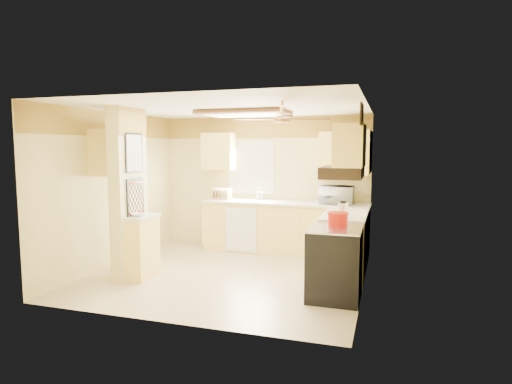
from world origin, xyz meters
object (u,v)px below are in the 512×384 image
(microwave, at_px, (337,195))
(dutch_oven, at_px, (338,219))
(bowl, at_px, (139,215))
(stove, at_px, (335,263))
(kettle, at_px, (343,209))

(microwave, xyz_separation_m, dutch_oven, (0.25, -2.04, -0.09))
(microwave, distance_m, bowl, 3.40)
(stove, bearing_deg, bowl, -177.96)
(microwave, distance_m, kettle, 1.37)
(microwave, height_order, bowl, microwave)
(dutch_oven, relative_size, kettle, 1.23)
(stove, height_order, kettle, kettle)
(microwave, height_order, kettle, microwave)
(microwave, distance_m, dutch_oven, 2.06)
(bowl, xyz_separation_m, dutch_oven, (2.81, 0.20, 0.04))
(dutch_oven, bearing_deg, kettle, 90.57)
(bowl, height_order, kettle, kettle)
(bowl, distance_m, dutch_oven, 2.82)
(microwave, bearing_deg, kettle, 104.44)
(stove, bearing_deg, dutch_oven, 81.44)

